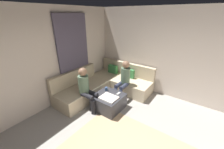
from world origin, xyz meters
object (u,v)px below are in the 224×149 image
object	(u,v)px
sectional_couch	(106,84)
game_remote	(118,94)
coffee_mug	(106,89)
person_on_couch_side	(86,88)
ottoman	(109,102)
person_on_couch_back	(124,79)

from	to	relation	value
sectional_couch	game_remote	size ratio (longest dim) A/B	17.00
coffee_mug	game_remote	distance (m)	0.40
person_on_couch_side	coffee_mug	bearing A→B (deg)	152.97
ottoman	sectional_couch	bearing A→B (deg)	133.63
sectional_couch	person_on_couch_back	distance (m)	0.77
sectional_couch	coffee_mug	xyz separation A→B (m)	(0.41, -0.49, 0.19)
sectional_couch	person_on_couch_side	xyz separation A→B (m)	(0.15, -1.01, 0.38)
ottoman	game_remote	bearing A→B (deg)	50.71
sectional_couch	coffee_mug	distance (m)	0.66
game_remote	person_on_couch_back	xyz separation A→B (m)	(-0.14, 0.50, 0.23)
sectional_couch	ottoman	world-z (taller)	sectional_couch
coffee_mug	person_on_couch_side	xyz separation A→B (m)	(-0.27, -0.52, 0.19)
game_remote	person_on_couch_side	bearing A→B (deg)	-139.85
ottoman	person_on_couch_side	world-z (taller)	person_on_couch_side
ottoman	game_remote	world-z (taller)	game_remote
ottoman	person_on_couch_side	xyz separation A→B (m)	(-0.49, -0.34, 0.45)
ottoman	coffee_mug	xyz separation A→B (m)	(-0.22, 0.18, 0.26)
sectional_couch	game_remote	xyz separation A→B (m)	(0.81, -0.45, 0.15)
coffee_mug	person_on_couch_side	world-z (taller)	person_on_couch_side
game_remote	ottoman	bearing A→B (deg)	-129.29
sectional_couch	person_on_couch_side	bearing A→B (deg)	-81.66
coffee_mug	person_on_couch_back	world-z (taller)	person_on_couch_back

